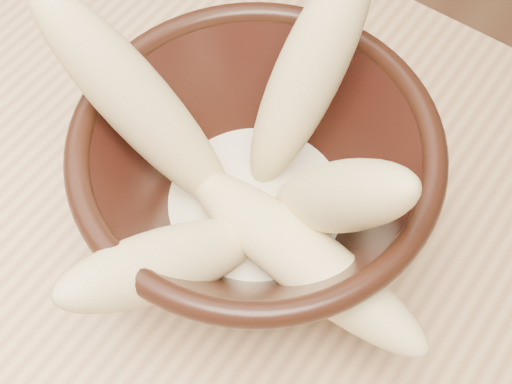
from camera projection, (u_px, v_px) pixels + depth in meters
bowl at (256, 184)px, 0.44m from camera, size 0.22×0.22×0.12m
milk_puddle at (256, 207)px, 0.47m from camera, size 0.12×0.12×0.02m
banana_upright at (307, 76)px, 0.42m from camera, size 0.06×0.12×0.17m
banana_left at (140, 106)px, 0.41m from camera, size 0.14×0.07×0.17m
banana_right at (338, 197)px, 0.39m from camera, size 0.12×0.06×0.15m
banana_across at (299, 255)px, 0.41m from camera, size 0.19×0.06×0.06m
banana_front at (169, 262)px, 0.40m from camera, size 0.08×0.15×0.12m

